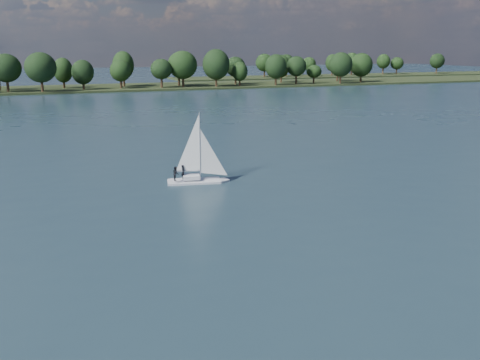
% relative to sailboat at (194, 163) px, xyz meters
% --- Properties ---
extents(ground, '(700.00, 700.00, 0.00)m').
position_rel_sailboat_xyz_m(ground, '(0.62, 50.22, -2.55)').
color(ground, '#233342').
rests_on(ground, ground).
extents(far_shore, '(660.00, 40.00, 1.50)m').
position_rel_sailboat_xyz_m(far_shore, '(0.62, 162.22, -2.55)').
color(far_shore, black).
rests_on(far_shore, ground).
extents(far_shore_back, '(220.00, 30.00, 1.40)m').
position_rel_sailboat_xyz_m(far_shore_back, '(160.62, 210.22, -2.55)').
color(far_shore_back, black).
rests_on(far_shore_back, ground).
extents(sailboat, '(7.19, 3.19, 9.15)m').
position_rel_sailboat_xyz_m(sailboat, '(0.00, 0.00, 0.00)').
color(sailboat, silver).
rests_on(sailboat, ground).
extents(treeline, '(562.54, 74.33, 17.46)m').
position_rel_sailboat_xyz_m(treeline, '(-11.09, 159.15, 5.56)').
color(treeline, black).
rests_on(treeline, ground).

